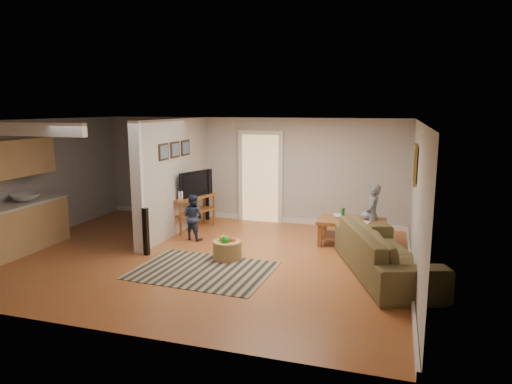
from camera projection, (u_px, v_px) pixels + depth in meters
ground at (200, 257)px, 8.48m from camera, size 7.50×7.50×0.00m
room_shell at (157, 174)px, 8.93m from camera, size 7.54×6.02×2.52m
area_rug at (203, 270)px, 7.75m from camera, size 2.37×1.78×0.01m
sofa at (384, 274)px, 7.58m from camera, size 1.92×2.87×0.78m
coffee_table at (353, 225)px, 9.13m from camera, size 1.34×0.80×0.79m
tv_console at (193, 199)px, 10.27m from camera, size 0.86×1.32×1.06m
speaker_left at (146, 232)px, 8.50m from camera, size 0.10×0.10×0.90m
speaker_right at (207, 201)px, 11.23m from camera, size 0.11×0.11×0.91m
toy_basket at (227, 249)px, 8.31m from camera, size 0.52×0.52×0.47m
child at (371, 245)px, 9.22m from camera, size 0.32×0.46×1.24m
toddler at (194, 239)px, 9.61m from camera, size 0.54×0.46×0.96m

